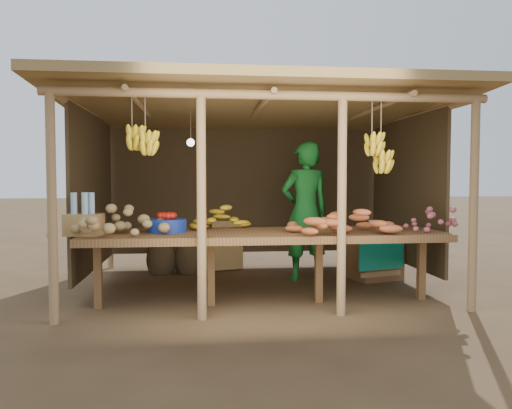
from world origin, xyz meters
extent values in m
plane|color=brown|center=(0.00, 0.00, 0.00)|extent=(60.00, 60.00, 0.00)
cylinder|color=#A27D53|center=(-2.10, -1.50, 1.10)|extent=(0.09, 0.09, 2.20)
cylinder|color=#A27D53|center=(2.10, -1.50, 1.10)|extent=(0.09, 0.09, 2.20)
cylinder|color=#A27D53|center=(-2.10, 1.50, 1.10)|extent=(0.09, 0.09, 2.20)
cylinder|color=#A27D53|center=(2.10, 1.50, 1.10)|extent=(0.09, 0.09, 2.20)
cylinder|color=#A27D53|center=(-0.70, -1.50, 1.10)|extent=(0.09, 0.09, 2.20)
cylinder|color=#A27D53|center=(0.70, -1.50, 1.10)|extent=(0.09, 0.09, 2.20)
cylinder|color=#A27D53|center=(0.00, -1.50, 2.20)|extent=(4.40, 0.09, 0.09)
cylinder|color=#A27D53|center=(0.00, 1.50, 2.20)|extent=(4.40, 0.09, 0.09)
cube|color=#A3834C|center=(0.00, 0.00, 2.29)|extent=(4.70, 3.50, 0.28)
cube|color=#493821|center=(0.00, 1.48, 1.21)|extent=(4.20, 0.04, 1.98)
cube|color=#493821|center=(-2.08, 0.20, 1.21)|extent=(0.04, 2.40, 1.98)
cube|color=#493821|center=(2.08, 0.20, 1.21)|extent=(0.04, 2.40, 1.98)
cube|color=brown|center=(0.00, -0.95, 0.76)|extent=(3.90, 1.05, 0.08)
cube|color=brown|center=(-1.80, -0.95, 0.36)|extent=(0.08, 0.08, 0.72)
cube|color=brown|center=(-0.60, -0.95, 0.36)|extent=(0.08, 0.08, 0.72)
cube|color=brown|center=(0.60, -0.95, 0.36)|extent=(0.08, 0.08, 0.72)
cube|color=brown|center=(1.80, -0.95, 0.36)|extent=(0.08, 0.08, 0.72)
cylinder|color=navy|center=(-1.07, -0.88, 0.87)|extent=(0.41, 0.41, 0.14)
cube|color=#A17D48|center=(-1.90, -1.10, 0.91)|extent=(0.38, 0.32, 0.22)
imported|color=#197128|center=(0.71, 0.29, 0.94)|extent=(0.76, 0.58, 1.88)
cube|color=brown|center=(1.67, 0.26, 0.29)|extent=(0.75, 0.68, 0.58)
cube|color=#0D927A|center=(1.67, 0.26, 0.61)|extent=(0.83, 0.77, 0.06)
cube|color=#A17D48|center=(-0.35, 1.20, 0.20)|extent=(0.53, 0.46, 0.37)
cube|color=#A17D48|center=(-0.35, 1.20, 0.57)|extent=(0.53, 0.46, 0.37)
cube|color=#A17D48|center=(-0.85, 1.20, 0.20)|extent=(0.53, 0.46, 0.37)
ellipsoid|color=#493821|center=(-1.28, 0.92, 0.26)|extent=(0.44, 0.44, 0.59)
ellipsoid|color=#493821|center=(-0.88, 0.92, 0.26)|extent=(0.44, 0.44, 0.59)
camera|label=1|loc=(-0.71, -6.36, 1.39)|focal=35.00mm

